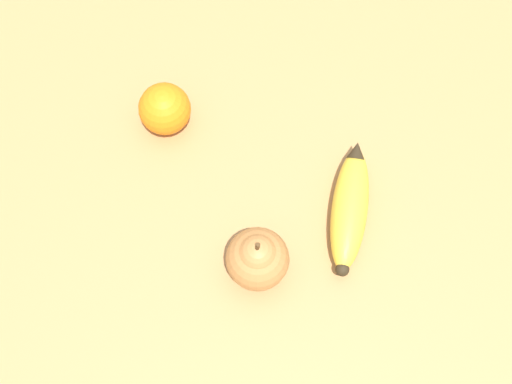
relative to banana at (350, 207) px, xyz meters
name	(u,v)px	position (x,y,z in m)	size (l,w,h in m)	color
ground_plane	(320,109)	(0.15, -0.05, -0.02)	(3.00, 3.00, 0.00)	#A87A47
banana	(350,207)	(0.00, 0.00, 0.00)	(0.16, 0.14, 0.04)	gold
orange	(165,109)	(0.23, 0.15, 0.01)	(0.07, 0.07, 0.07)	orange
pear	(258,258)	(-0.01, 0.14, 0.02)	(0.08, 0.08, 0.10)	#B2753D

